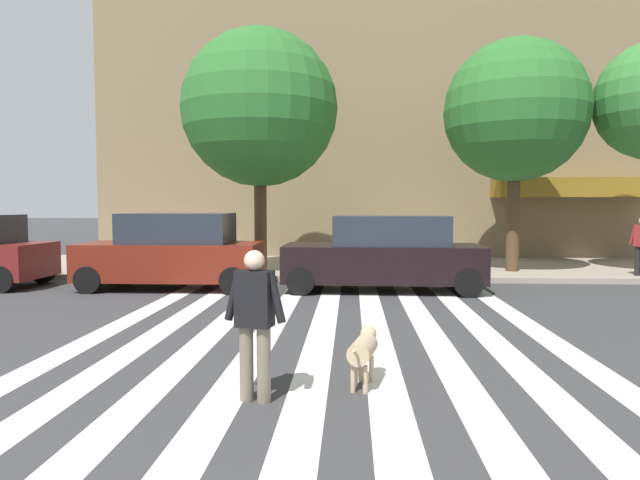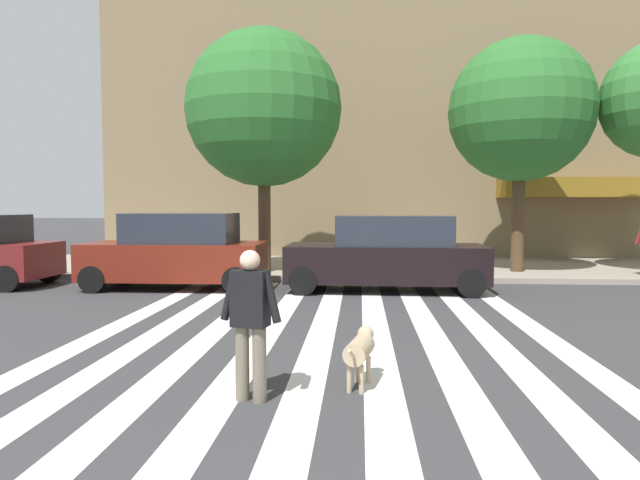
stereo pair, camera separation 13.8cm
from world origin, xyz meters
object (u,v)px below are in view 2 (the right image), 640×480
object	(u,v)px
parked_car_behind_first	(177,252)
parked_car_third_in_line	(387,254)
street_tree_nearest	(264,109)
pedestrian_dog_walker	(250,316)
street_tree_middle	(520,111)
dog_on_leash	(360,349)

from	to	relation	value
parked_car_behind_first	parked_car_third_in_line	world-z (taller)	parked_car_behind_first
street_tree_nearest	pedestrian_dog_walker	size ratio (longest dim) A/B	4.31
parked_car_behind_first	parked_car_third_in_line	size ratio (longest dim) A/B	0.92
parked_car_third_in_line	pedestrian_dog_walker	world-z (taller)	parked_car_third_in_line
parked_car_third_in_line	street_tree_middle	distance (m)	6.41
street_tree_nearest	street_tree_middle	bearing A→B (deg)	4.20
street_tree_middle	street_tree_nearest	bearing A→B (deg)	-175.80
parked_car_third_in_line	pedestrian_dog_walker	size ratio (longest dim) A/B	2.97
street_tree_nearest	street_tree_middle	distance (m)	7.52
parked_car_third_in_line	street_tree_nearest	distance (m)	5.89
parked_car_third_in_line	street_tree_middle	world-z (taller)	street_tree_middle
pedestrian_dog_walker	dog_on_leash	xyz separation A→B (m)	(1.18, 0.57, -0.48)
parked_car_behind_first	street_tree_nearest	xyz separation A→B (m)	(1.81, 2.51, 3.99)
parked_car_behind_first	pedestrian_dog_walker	size ratio (longest dim) A/B	2.74
pedestrian_dog_walker	parked_car_third_in_line	bearing A→B (deg)	76.62
pedestrian_dog_walker	dog_on_leash	size ratio (longest dim) A/B	1.70
street_tree_middle	dog_on_leash	bearing A→B (deg)	-114.46
parked_car_third_in_line	dog_on_leash	xyz separation A→B (m)	(-0.67, -7.20, -0.47)
parked_car_third_in_line	dog_on_leash	size ratio (longest dim) A/B	5.05
street_tree_middle	dog_on_leash	distance (m)	12.11
street_tree_nearest	parked_car_third_in_line	bearing A→B (deg)	-35.60
street_tree_nearest	dog_on_leash	bearing A→B (deg)	-73.73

